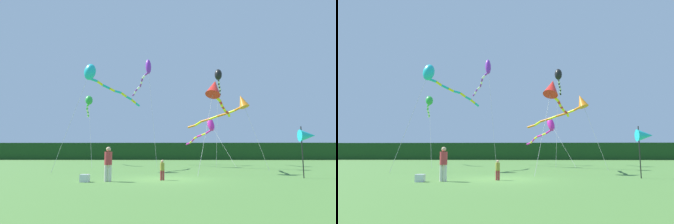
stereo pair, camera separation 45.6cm
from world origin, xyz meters
The scene contains 13 objects.
ground_plane centered at (0.00, 0.00, 0.00)m, with size 120.00×120.00×0.00m, color #477533.
distant_treeline centered at (0.00, 45.00, 1.71)m, with size 108.00×3.26×3.41m, color #193D19.
person_adult centered at (-2.90, -1.39, 0.96)m, with size 0.38×0.38×1.72m.
person_child centered at (-0.20, -0.64, 0.59)m, with size 0.23×0.23×1.05m.
cooler_box centered at (-3.98, -1.64, 0.19)m, with size 0.42×0.38×0.37m, color silver.
banner_flag_pole centered at (8.13, 0.78, 2.39)m, with size 0.90×0.70×2.94m.
kite_orange centered at (6.14, 10.29, 5.74)m, with size 6.41×5.55×6.72m.
kite_magenta centered at (4.49, 18.32, 4.40)m, with size 4.57×9.93×5.66m.
kite_black centered at (5.71, 17.23, 10.22)m, with size 1.98×8.09×11.13m.
kite_green centered at (-9.43, 17.42, 7.17)m, with size 3.27×9.05×8.07m.
kite_purple centered at (-2.67, 16.11, 10.49)m, with size 3.68×8.12×11.81m.
kite_red centered at (3.47, 4.87, 5.98)m, with size 3.46×6.90×6.90m.
kite_cyan centered at (-6.13, 7.55, 7.80)m, with size 5.47×7.41×8.80m.
Camera 2 is at (0.80, -16.41, 1.43)m, focal length 31.62 mm.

